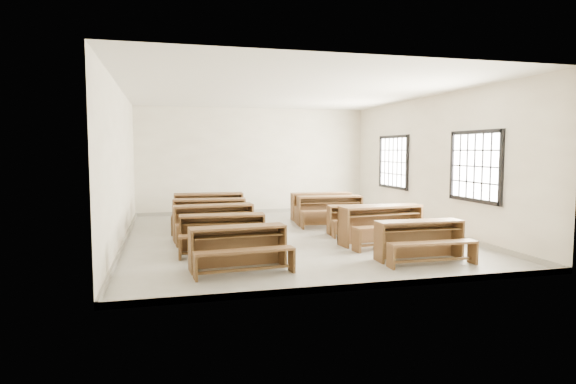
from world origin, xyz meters
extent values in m
plane|color=gray|center=(0.00, 0.00, 0.00)|extent=(8.50, 8.50, 0.00)
cube|color=silver|center=(0.00, 0.00, 3.18)|extent=(7.00, 8.50, 0.05)
cube|color=beige|center=(0.00, 4.22, 1.60)|extent=(7.00, 0.05, 3.20)
cube|color=beige|center=(0.00, -4.22, 1.60)|extent=(7.00, 0.05, 3.20)
cube|color=beige|center=(-3.48, 0.00, 1.60)|extent=(0.05, 8.50, 3.20)
cube|color=beige|center=(3.48, 0.00, 1.60)|extent=(0.05, 8.50, 3.20)
cube|color=gray|center=(0.00, 4.23, 0.05)|extent=(7.00, 0.04, 0.10)
cube|color=gray|center=(0.00, -4.23, 0.05)|extent=(7.00, 0.04, 0.10)
cube|color=gray|center=(-3.48, 0.00, 0.05)|extent=(0.04, 8.50, 0.10)
cube|color=gray|center=(3.48, 0.00, 0.05)|extent=(0.04, 8.50, 0.10)
cube|color=white|center=(3.47, -1.80, 1.60)|extent=(0.02, 1.50, 1.30)
cube|color=black|center=(3.45, -1.80, 2.29)|extent=(0.06, 1.62, 0.08)
cube|color=black|center=(3.45, -1.80, 0.91)|extent=(0.06, 1.62, 0.08)
cube|color=black|center=(3.45, -2.59, 1.60)|extent=(0.06, 0.08, 1.46)
cube|color=black|center=(3.45, -1.01, 1.60)|extent=(0.06, 0.08, 1.46)
cube|color=white|center=(3.47, 1.80, 1.60)|extent=(0.02, 1.50, 1.30)
cube|color=black|center=(3.45, 1.80, 2.29)|extent=(0.06, 1.62, 0.08)
cube|color=black|center=(3.45, 1.80, 0.91)|extent=(0.06, 1.62, 0.08)
cube|color=black|center=(3.45, 1.01, 1.60)|extent=(0.06, 0.08, 1.46)
cube|color=black|center=(3.45, 2.59, 1.60)|extent=(0.06, 0.08, 1.46)
cube|color=brown|center=(-1.52, -2.63, 0.68)|extent=(1.59, 0.52, 0.04)
cube|color=brown|center=(-1.53, -2.45, 0.33)|extent=(1.56, 0.17, 0.66)
cube|color=brown|center=(-2.27, -2.69, 0.33)|extent=(0.07, 0.39, 0.66)
cube|color=brown|center=(-0.76, -2.56, 0.33)|extent=(0.07, 0.39, 0.66)
cube|color=brown|center=(-1.51, -2.65, 0.55)|extent=(1.46, 0.41, 0.02)
cube|color=brown|center=(-1.48, -3.10, 0.39)|extent=(1.58, 0.40, 0.04)
cube|color=brown|center=(-2.23, -3.16, 0.19)|extent=(0.06, 0.28, 0.37)
cube|color=brown|center=(-0.72, -3.04, 0.19)|extent=(0.06, 0.28, 0.37)
cube|color=brown|center=(-1.48, -3.10, 0.10)|extent=(1.44, 0.17, 0.04)
cube|color=brown|center=(-1.61, -1.26, 0.70)|extent=(1.62, 0.50, 0.04)
cube|color=brown|center=(-1.60, -1.08, 0.34)|extent=(1.59, 0.15, 0.68)
cube|color=brown|center=(-2.38, -1.20, 0.34)|extent=(0.07, 0.40, 0.68)
cube|color=brown|center=(-0.83, -1.31, 0.34)|extent=(0.07, 0.40, 0.68)
cube|color=brown|center=(-1.61, -1.28, 0.56)|extent=(1.49, 0.40, 0.02)
cube|color=brown|center=(-1.64, -1.74, 0.40)|extent=(1.61, 0.38, 0.04)
cube|color=brown|center=(-2.41, -1.69, 0.19)|extent=(0.06, 0.28, 0.38)
cube|color=brown|center=(-0.87, -1.80, 0.19)|extent=(0.06, 0.28, 0.38)
cube|color=brown|center=(-1.64, -1.74, 0.10)|extent=(1.47, 0.15, 0.04)
cube|color=brown|center=(-1.65, 0.03, 0.74)|extent=(1.72, 0.54, 0.04)
cube|color=brown|center=(-1.66, 0.22, 0.36)|extent=(1.69, 0.16, 0.72)
cube|color=brown|center=(-2.47, -0.03, 0.36)|extent=(0.07, 0.43, 0.72)
cube|color=brown|center=(-0.83, 0.09, 0.36)|extent=(0.07, 0.43, 0.72)
cube|color=brown|center=(-1.65, 0.01, 0.59)|extent=(1.59, 0.43, 0.02)
cube|color=brown|center=(-1.61, -0.49, 0.42)|extent=(1.71, 0.42, 0.04)
cube|color=brown|center=(-2.44, -0.55, 0.20)|extent=(0.06, 0.30, 0.40)
cube|color=brown|center=(-0.79, -0.43, 0.20)|extent=(0.06, 0.30, 0.40)
cube|color=brown|center=(-1.61, -0.49, 0.11)|extent=(1.57, 0.17, 0.04)
cube|color=brown|center=(-1.62, 1.25, 0.75)|extent=(1.74, 0.60, 0.04)
cube|color=brown|center=(-1.60, 1.44, 0.36)|extent=(1.70, 0.22, 0.73)
cube|color=brown|center=(-2.45, 1.33, 0.36)|extent=(0.09, 0.43, 0.73)
cube|color=brown|center=(-0.79, 1.16, 0.36)|extent=(0.09, 0.43, 0.73)
cube|color=brown|center=(-1.62, 1.23, 0.60)|extent=(1.60, 0.48, 0.02)
cube|color=brown|center=(-1.67, 0.73, 0.43)|extent=(1.73, 0.47, 0.04)
cube|color=brown|center=(-2.50, 0.81, 0.20)|extent=(0.07, 0.30, 0.41)
cube|color=brown|center=(-0.84, 0.64, 0.20)|extent=(0.07, 0.30, 0.41)
cube|color=brown|center=(-1.67, 0.73, 0.11)|extent=(1.58, 0.22, 0.04)
cube|color=brown|center=(-1.54, 2.38, 0.78)|extent=(1.79, 0.49, 0.04)
cube|color=brown|center=(-1.54, 2.58, 0.38)|extent=(1.78, 0.09, 0.76)
cube|color=brown|center=(-2.41, 2.41, 0.38)|extent=(0.06, 0.45, 0.76)
cube|color=brown|center=(-0.67, 2.36, 0.38)|extent=(0.06, 0.45, 0.76)
cube|color=brown|center=(-1.54, 2.36, 0.62)|extent=(1.66, 0.37, 0.02)
cube|color=brown|center=(-1.56, 1.84, 0.45)|extent=(1.79, 0.36, 0.04)
cube|color=brown|center=(-2.42, 1.86, 0.21)|extent=(0.05, 0.31, 0.42)
cube|color=brown|center=(-0.69, 1.82, 0.21)|extent=(0.05, 0.31, 0.42)
cube|color=brown|center=(-1.56, 1.84, 0.11)|extent=(1.65, 0.10, 0.04)
cube|color=brown|center=(1.67, -2.77, 0.68)|extent=(1.56, 0.42, 0.04)
cube|color=brown|center=(1.67, -2.60, 0.33)|extent=(1.55, 0.07, 0.66)
cube|color=brown|center=(0.92, -2.76, 0.33)|extent=(0.05, 0.39, 0.66)
cube|color=brown|center=(2.42, -2.79, 0.33)|extent=(0.05, 0.39, 0.66)
cube|color=brown|center=(1.67, -2.79, 0.54)|extent=(1.44, 0.32, 0.02)
cube|color=brown|center=(1.66, -3.25, 0.39)|extent=(1.55, 0.30, 0.04)
cube|color=brown|center=(0.90, -3.23, 0.18)|extent=(0.04, 0.27, 0.37)
cube|color=brown|center=(2.41, -3.27, 0.18)|extent=(0.04, 0.27, 0.37)
cube|color=brown|center=(1.66, -3.25, 0.10)|extent=(1.43, 0.08, 0.04)
cube|color=brown|center=(1.64, -1.28, 0.77)|extent=(1.80, 0.64, 0.04)
cube|color=brown|center=(1.62, -1.08, 0.38)|extent=(1.76, 0.24, 0.75)
cube|color=brown|center=(0.79, -1.38, 0.38)|extent=(0.09, 0.44, 0.75)
cube|color=brown|center=(2.50, -1.18, 0.38)|extent=(0.09, 0.44, 0.75)
cube|color=brown|center=(1.65, -1.30, 0.62)|extent=(1.66, 0.51, 0.02)
cube|color=brown|center=(1.70, -1.82, 0.44)|extent=(1.79, 0.51, 0.04)
cube|color=brown|center=(0.85, -1.91, 0.21)|extent=(0.08, 0.31, 0.42)
cube|color=brown|center=(2.56, -1.72, 0.21)|extent=(0.08, 0.31, 0.42)
cube|color=brown|center=(1.70, -1.82, 0.11)|extent=(1.63, 0.24, 0.04)
cube|color=brown|center=(1.69, -0.06, 0.65)|extent=(1.51, 0.53, 0.04)
cube|color=brown|center=(1.71, 0.10, 0.31)|extent=(1.47, 0.20, 0.63)
cube|color=brown|center=(0.98, 0.02, 0.31)|extent=(0.08, 0.37, 0.63)
cube|color=brown|center=(2.41, -0.14, 0.31)|extent=(0.08, 0.37, 0.63)
cube|color=brown|center=(1.69, -0.08, 0.52)|extent=(1.39, 0.43, 0.02)
cube|color=brown|center=(1.64, -0.51, 0.37)|extent=(1.50, 0.42, 0.04)
cube|color=brown|center=(0.93, -0.43, 0.18)|extent=(0.07, 0.26, 0.35)
cube|color=brown|center=(2.36, -0.59, 0.18)|extent=(0.07, 0.26, 0.35)
cube|color=brown|center=(1.64, -0.51, 0.09)|extent=(1.36, 0.20, 0.04)
cube|color=brown|center=(1.46, 1.38, 0.73)|extent=(1.70, 0.55, 0.04)
cube|color=brown|center=(1.47, 1.56, 0.36)|extent=(1.67, 0.17, 0.71)
cube|color=brown|center=(0.65, 1.44, 0.36)|extent=(0.07, 0.42, 0.71)
cube|color=brown|center=(2.27, 1.31, 0.36)|extent=(0.07, 0.42, 0.71)
cube|color=brown|center=(1.46, 1.35, 0.59)|extent=(1.57, 0.44, 0.02)
cube|color=brown|center=(1.42, 0.87, 0.42)|extent=(1.69, 0.42, 0.04)
cube|color=brown|center=(0.61, 0.93, 0.20)|extent=(0.06, 0.30, 0.40)
cube|color=brown|center=(2.23, 0.80, 0.20)|extent=(0.06, 0.30, 0.40)
cube|color=brown|center=(1.42, 0.87, 0.10)|extent=(1.55, 0.18, 0.04)
cube|color=brown|center=(1.55, 2.33, 0.73)|extent=(1.69, 0.54, 0.04)
cube|color=brown|center=(1.56, 2.52, 0.35)|extent=(1.66, 0.16, 0.71)
cube|color=brown|center=(0.74, 2.39, 0.35)|extent=(0.07, 0.42, 0.71)
cube|color=brown|center=(2.36, 2.27, 0.35)|extent=(0.07, 0.42, 0.71)
cube|color=brown|center=(1.55, 2.31, 0.58)|extent=(1.56, 0.42, 0.02)
cube|color=brown|center=(1.51, 1.82, 0.42)|extent=(1.68, 0.41, 0.04)
cube|color=brown|center=(0.70, 1.88, 0.20)|extent=(0.06, 0.29, 0.39)
cube|color=brown|center=(2.32, 1.76, 0.20)|extent=(0.06, 0.29, 0.39)
cube|color=brown|center=(1.51, 1.82, 0.10)|extent=(1.54, 0.16, 0.04)
camera|label=1|loc=(-2.64, -10.29, 1.93)|focal=30.00mm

